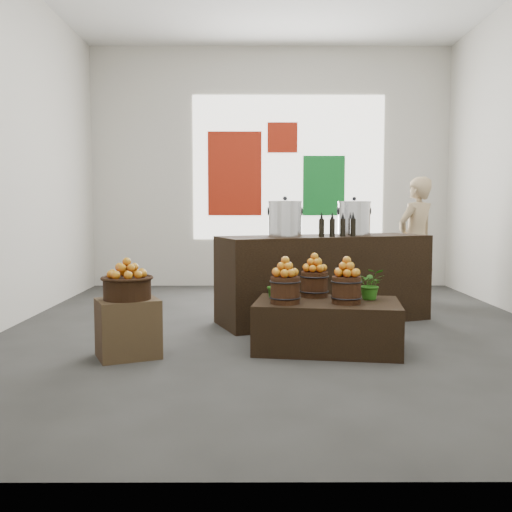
{
  "coord_description": "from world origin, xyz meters",
  "views": [
    {
      "loc": [
        -0.27,
        -6.18,
        1.34
      ],
      "look_at": [
        -0.25,
        -0.4,
        0.84
      ],
      "focal_mm": 40.0,
      "sensor_mm": 36.0,
      "label": 1
    }
  ],
  "objects_px": {
    "display_table": "(327,325)",
    "shopper": "(416,240)",
    "counter": "(324,279)",
    "stock_pot_center": "(354,219)",
    "stock_pot_left": "(285,220)",
    "crate": "(128,328)",
    "wicker_basket": "(127,289)"
  },
  "relations": [
    {
      "from": "display_table",
      "to": "shopper",
      "type": "relative_size",
      "value": 0.76
    },
    {
      "from": "wicker_basket",
      "to": "stock_pot_left",
      "type": "xyz_separation_m",
      "value": [
        1.48,
        1.44,
        0.58
      ]
    },
    {
      "from": "stock_pot_center",
      "to": "display_table",
      "type": "bearing_deg",
      "value": -108.57
    },
    {
      "from": "display_table",
      "to": "stock_pot_left",
      "type": "height_order",
      "value": "stock_pot_left"
    },
    {
      "from": "crate",
      "to": "wicker_basket",
      "type": "distance_m",
      "value": 0.36
    },
    {
      "from": "stock_pot_left",
      "to": "counter",
      "type": "bearing_deg",
      "value": 20.77
    },
    {
      "from": "display_table",
      "to": "shopper",
      "type": "xyz_separation_m",
      "value": [
        1.57,
        2.64,
        0.65
      ]
    },
    {
      "from": "display_table",
      "to": "counter",
      "type": "xyz_separation_m",
      "value": [
        0.13,
        1.35,
        0.27
      ]
    },
    {
      "from": "wicker_basket",
      "to": "display_table",
      "type": "height_order",
      "value": "wicker_basket"
    },
    {
      "from": "wicker_basket",
      "to": "counter",
      "type": "xyz_separation_m",
      "value": [
        1.95,
        1.62,
        -0.12
      ]
    },
    {
      "from": "crate",
      "to": "shopper",
      "type": "relative_size",
      "value": 0.3
    },
    {
      "from": "stock_pot_center",
      "to": "stock_pot_left",
      "type": "bearing_deg",
      "value": -159.23
    },
    {
      "from": "display_table",
      "to": "stock_pot_left",
      "type": "xyz_separation_m",
      "value": [
        -0.34,
        1.17,
        0.97
      ]
    },
    {
      "from": "crate",
      "to": "stock_pot_left",
      "type": "distance_m",
      "value": 2.26
    },
    {
      "from": "stock_pot_left",
      "to": "stock_pot_center",
      "type": "height_order",
      "value": "same"
    },
    {
      "from": "wicker_basket",
      "to": "display_table",
      "type": "xyz_separation_m",
      "value": [
        1.82,
        0.26,
        -0.39
      ]
    },
    {
      "from": "wicker_basket",
      "to": "counter",
      "type": "height_order",
      "value": "counter"
    },
    {
      "from": "crate",
      "to": "stock_pot_center",
      "type": "relative_size",
      "value": 1.38
    },
    {
      "from": "display_table",
      "to": "stock_pot_left",
      "type": "bearing_deg",
      "value": 114.59
    },
    {
      "from": "counter",
      "to": "stock_pot_center",
      "type": "distance_m",
      "value": 0.8
    },
    {
      "from": "wicker_basket",
      "to": "shopper",
      "type": "height_order",
      "value": "shopper"
    },
    {
      "from": "stock_pot_left",
      "to": "stock_pot_center",
      "type": "distance_m",
      "value": 0.9
    },
    {
      "from": "crate",
      "to": "stock_pot_left",
      "type": "xyz_separation_m",
      "value": [
        1.48,
        1.44,
        0.94
      ]
    },
    {
      "from": "stock_pot_center",
      "to": "shopper",
      "type": "relative_size",
      "value": 0.22
    },
    {
      "from": "display_table",
      "to": "stock_pot_center",
      "type": "xyz_separation_m",
      "value": [
        0.5,
        1.49,
        0.97
      ]
    },
    {
      "from": "stock_pot_left",
      "to": "stock_pot_center",
      "type": "xyz_separation_m",
      "value": [
        0.84,
        0.32,
        0.0
      ]
    },
    {
      "from": "stock_pot_left",
      "to": "crate",
      "type": "bearing_deg",
      "value": -135.81
    },
    {
      "from": "counter",
      "to": "wicker_basket",
      "type": "bearing_deg",
      "value": -161.11
    },
    {
      "from": "crate",
      "to": "stock_pot_left",
      "type": "bearing_deg",
      "value": 44.19
    },
    {
      "from": "stock_pot_center",
      "to": "counter",
      "type": "bearing_deg",
      "value": -159.23
    },
    {
      "from": "counter",
      "to": "stock_pot_center",
      "type": "xyz_separation_m",
      "value": [
        0.37,
        0.14,
        0.69
      ]
    },
    {
      "from": "shopper",
      "to": "crate",
      "type": "bearing_deg",
      "value": 5.87
    }
  ]
}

